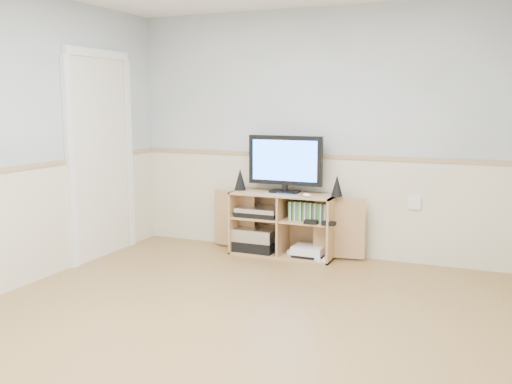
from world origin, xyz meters
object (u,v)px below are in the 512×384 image
monitor (285,162)px  keyboard (287,195)px  media_cabinet (285,223)px  game_consoles (308,251)px

monitor → keyboard: (0.10, -0.19, -0.31)m
media_cabinet → game_consoles: bearing=-12.8°
media_cabinet → monitor: bearing=-90.0°
monitor → keyboard: monitor is taller
keyboard → game_consoles: 0.63m
monitor → game_consoles: monitor is taller
media_cabinet → game_consoles: 0.38m
keyboard → media_cabinet: bearing=122.6°
media_cabinet → game_consoles: media_cabinet is taller
media_cabinet → game_consoles: size_ratio=3.71×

